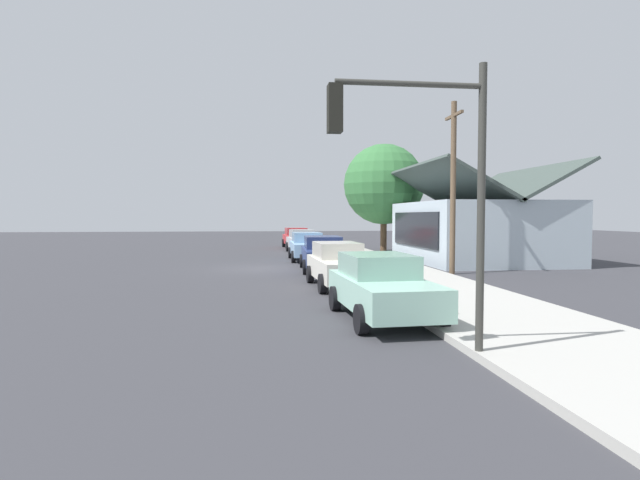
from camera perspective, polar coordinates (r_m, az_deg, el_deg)
The scene contains 13 objects.
ground_plane at distance 24.63m, azimuth -6.47°, elevation -3.23°, with size 120.00×120.00×0.00m, color #38383D.
sidewalk_curb at distance 25.33m, azimuth 6.32°, elevation -2.88°, with size 60.00×4.20×0.16m, color #B2AFA8.
car_cherry at distance 40.24m, azimuth -2.69°, elevation 0.26°, with size 4.74×2.18×1.59m.
car_silver at distance 35.05m, azimuth -2.01°, elevation -0.10°, with size 4.92×2.15×1.59m.
car_skyblue at distance 29.12m, azimuth -1.45°, elevation -0.68°, with size 4.87×2.08×1.59m.
car_navy at distance 23.57m, azimuth 0.39°, elevation -1.49°, with size 4.88×2.24×1.59m.
car_ivory at distance 18.11m, azimuth 2.15°, elevation -2.78°, with size 4.51×2.08×1.59m.
car_seafoam at distance 12.58m, azimuth 6.99°, elevation -5.22°, with size 4.57×2.21×1.59m.
storefront_building at distance 29.54m, azimuth 17.38°, elevation 1.18°, with size 9.93×7.54×5.38m.
shade_tree at distance 35.26m, azimuth 7.24°, elevation 6.25°, with size 5.55×5.55×7.51m.
traffic_light_main at distance 8.94m, azimuth 11.58°, elevation 8.70°, with size 0.37×2.79×5.20m.
utility_pole_wooden at distance 22.77m, azimuth 14.83°, elevation 6.11°, with size 1.80×0.24×7.50m.
fire_hydrant_red at distance 31.53m, azimuth 1.02°, elevation -1.00°, with size 0.22×0.22×0.71m.
Camera 1 is at (24.50, -0.32, 2.55)m, focal length 28.27 mm.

